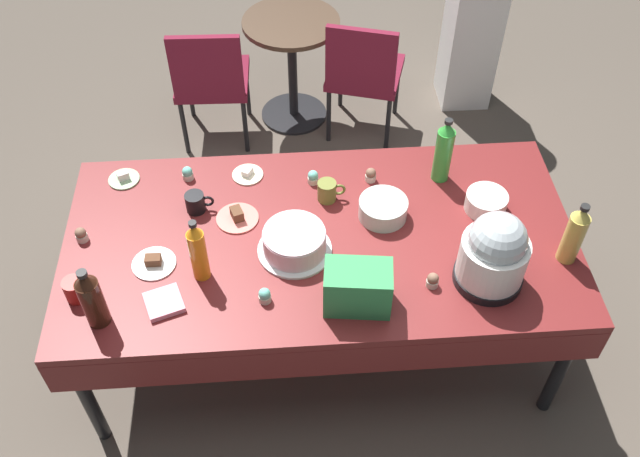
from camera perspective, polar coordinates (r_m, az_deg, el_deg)
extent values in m
plane|color=brown|center=(3.60, 0.00, -8.63)|extent=(9.00, 9.00, 0.00)
cube|color=maroon|center=(3.02, 0.00, -0.90)|extent=(2.20, 1.10, 0.04)
cylinder|color=black|center=(3.17, -18.56, -12.75)|extent=(0.06, 0.06, 0.71)
cylinder|color=black|center=(3.26, 19.14, -10.48)|extent=(0.06, 0.06, 0.71)
cylinder|color=black|center=(3.72, -16.43, -0.12)|extent=(0.06, 0.06, 0.71)
cylinder|color=black|center=(3.79, 15.05, 1.50)|extent=(0.06, 0.06, 0.71)
cube|color=maroon|center=(2.78, 0.81, -10.82)|extent=(2.20, 0.01, 0.18)
cube|color=maroon|center=(3.48, -0.64, 4.61)|extent=(2.20, 0.01, 0.18)
cylinder|color=silver|center=(2.95, -2.07, -1.75)|extent=(0.32, 0.32, 0.01)
cylinder|color=beige|center=(2.91, -2.10, -1.05)|extent=(0.27, 0.27, 0.10)
cylinder|color=silver|center=(2.87, -2.13, -0.36)|extent=(0.26, 0.26, 0.01)
cylinder|color=black|center=(2.92, 13.51, -3.81)|extent=(0.28, 0.28, 0.04)
cylinder|color=white|center=(2.83, 13.89, -2.42)|extent=(0.27, 0.27, 0.18)
sphere|color=#B2BCC1|center=(2.76, 14.29, -0.97)|extent=(0.23, 0.23, 0.23)
cylinder|color=#B2C6BC|center=(3.07, 5.16, 1.62)|extent=(0.22, 0.22, 0.09)
cylinder|color=silver|center=(3.18, 13.39, 2.11)|extent=(0.18, 0.18, 0.08)
cylinder|color=white|center=(2.98, -13.38, -2.81)|extent=(0.18, 0.18, 0.01)
cube|color=brown|center=(2.96, -13.46, -2.52)|extent=(0.06, 0.05, 0.04)
cylinder|color=beige|center=(3.29, -5.92, 4.39)|extent=(0.15, 0.15, 0.01)
cube|color=white|center=(3.27, -5.95, 4.63)|extent=(0.06, 0.06, 0.03)
cylinder|color=#8CA87F|center=(3.37, -15.70, 3.90)|extent=(0.14, 0.14, 0.01)
cube|color=white|center=(3.36, -15.78, 4.18)|extent=(0.06, 0.05, 0.04)
cylinder|color=#E07266|center=(3.09, -6.75, 0.84)|extent=(0.19, 0.19, 0.01)
cube|color=brown|center=(3.07, -6.79, 1.20)|extent=(0.06, 0.08, 0.05)
cylinder|color=beige|center=(2.86, 9.13, -4.40)|extent=(0.05, 0.05, 0.03)
sphere|color=brown|center=(2.84, 9.20, -4.05)|extent=(0.05, 0.05, 0.05)
cylinder|color=beige|center=(3.25, 4.14, 4.17)|extent=(0.05, 0.05, 0.03)
sphere|color=brown|center=(3.23, 4.17, 4.54)|extent=(0.05, 0.05, 0.05)
cylinder|color=beige|center=(2.78, -4.51, -5.68)|extent=(0.05, 0.05, 0.03)
sphere|color=#6BC6B2|center=(2.76, -4.55, -5.33)|extent=(0.05, 0.05, 0.05)
cylinder|color=beige|center=(3.23, -0.57, 3.99)|extent=(0.05, 0.05, 0.03)
sphere|color=#6BC6B2|center=(3.21, -0.58, 4.36)|extent=(0.05, 0.05, 0.05)
cylinder|color=beige|center=(3.30, -10.71, 4.23)|extent=(0.05, 0.05, 0.03)
sphere|color=#6BC6B2|center=(3.28, -10.78, 4.59)|extent=(0.05, 0.05, 0.05)
cylinder|color=beige|center=(3.15, -18.84, -0.69)|extent=(0.05, 0.05, 0.03)
sphere|color=brown|center=(3.13, -18.96, -0.34)|extent=(0.05, 0.05, 0.05)
cylinder|color=orange|center=(2.81, -9.87, -2.16)|extent=(0.07, 0.07, 0.25)
cone|color=orange|center=(2.70, -10.27, -0.13)|extent=(0.06, 0.06, 0.05)
cylinder|color=black|center=(2.68, -10.37, 0.36)|extent=(0.03, 0.03, 0.02)
cylinder|color=#33190F|center=(2.77, -18.01, -5.77)|extent=(0.09, 0.09, 0.23)
cone|color=#33190F|center=(2.67, -18.70, -3.98)|extent=(0.08, 0.08, 0.05)
cylinder|color=black|center=(2.64, -18.87, -3.52)|extent=(0.04, 0.04, 0.02)
cylinder|color=green|center=(3.22, 10.00, 5.90)|extent=(0.08, 0.08, 0.27)
cone|color=green|center=(3.12, 10.38, 8.09)|extent=(0.07, 0.07, 0.05)
cylinder|color=black|center=(3.10, 10.47, 8.58)|extent=(0.04, 0.04, 0.02)
cylinder|color=gold|center=(3.02, 19.93, -0.76)|extent=(0.08, 0.08, 0.24)
cone|color=gold|center=(2.92, 20.65, 1.14)|extent=(0.07, 0.07, 0.05)
cylinder|color=black|center=(2.89, 20.82, 1.60)|extent=(0.04, 0.04, 0.02)
cylinder|color=olive|center=(3.13, 0.56, 3.08)|extent=(0.08, 0.08, 0.10)
torus|color=olive|center=(3.13, 1.56, 3.19)|extent=(0.06, 0.01, 0.06)
cylinder|color=#B2231E|center=(2.92, -19.35, -4.72)|extent=(0.09, 0.09, 0.10)
torus|color=#B2231E|center=(2.90, -18.31, -4.63)|extent=(0.06, 0.01, 0.06)
cylinder|color=black|center=(3.13, -10.15, 2.10)|extent=(0.09, 0.09, 0.09)
torus|color=black|center=(3.12, -9.16, 2.21)|extent=(0.06, 0.01, 0.06)
cube|color=#338C4C|center=(2.70, 3.09, -4.83)|extent=(0.28, 0.19, 0.20)
cube|color=pink|center=(2.84, -12.61, -5.91)|extent=(0.18, 0.18, 0.02)
cube|color=maroon|center=(4.47, -8.74, 11.97)|extent=(0.45, 0.45, 0.05)
cube|color=maroon|center=(4.18, -9.28, 12.87)|extent=(0.42, 0.05, 0.40)
cylinder|color=black|center=(4.74, -5.96, 11.20)|extent=(0.03, 0.03, 0.40)
cylinder|color=black|center=(4.78, -10.59, 10.97)|extent=(0.03, 0.03, 0.40)
cylinder|color=black|center=(4.44, -6.12, 8.30)|extent=(0.03, 0.03, 0.40)
cylinder|color=black|center=(4.48, -11.01, 8.07)|extent=(0.03, 0.03, 0.40)
cube|color=maroon|center=(4.49, 3.70, 12.58)|extent=(0.55, 0.55, 0.05)
cube|color=maroon|center=(4.19, 3.35, 13.57)|extent=(0.41, 0.16, 0.40)
cylinder|color=black|center=(4.75, 6.28, 11.29)|extent=(0.04, 0.04, 0.40)
cylinder|color=black|center=(4.79, 1.70, 11.95)|extent=(0.04, 0.04, 0.40)
cylinder|color=black|center=(4.45, 5.56, 8.49)|extent=(0.04, 0.04, 0.40)
cylinder|color=black|center=(4.50, 0.72, 9.20)|extent=(0.04, 0.04, 0.40)
cylinder|color=#473323|center=(4.43, -2.39, 16.44)|extent=(0.60, 0.60, 0.03)
cylinder|color=black|center=(4.62, -2.25, 12.72)|extent=(0.06, 0.06, 0.67)
cylinder|color=black|center=(4.82, -2.13, 9.35)|extent=(0.44, 0.44, 0.02)
cube|color=silver|center=(4.83, 12.16, 14.78)|extent=(0.32, 0.32, 0.90)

